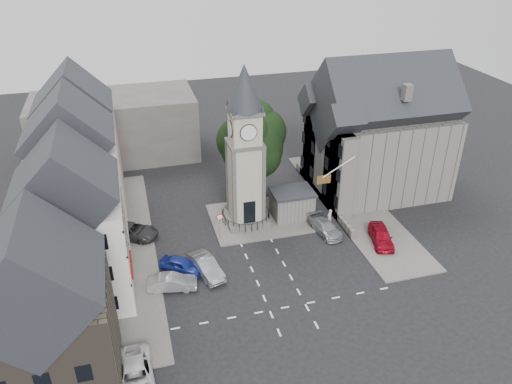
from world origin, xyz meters
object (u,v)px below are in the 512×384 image
object	(u,v)px
stone_shelter	(292,204)
car_west_blue	(182,265)
clock_tower	(245,149)
car_east_red	(381,236)
pedestrian	(330,217)

from	to	relation	value
stone_shelter	car_west_blue	size ratio (longest dim) A/B	1.06
car_west_blue	stone_shelter	bearing A→B (deg)	-25.18
clock_tower	car_west_blue	bearing A→B (deg)	-138.27
clock_tower	car_east_red	size ratio (longest dim) A/B	3.58
pedestrian	car_east_red	bearing A→B (deg)	98.60
stone_shelter	car_east_red	xyz separation A→B (m)	(6.70, -6.78, -0.78)
car_east_red	pedestrian	distance (m)	5.58
car_west_blue	car_east_red	xyz separation A→B (m)	(19.00, -0.58, 0.08)
clock_tower	car_east_red	xyz separation A→B (m)	(11.50, -7.27, -7.35)
stone_shelter	car_east_red	bearing A→B (deg)	-45.36
stone_shelter	car_east_red	distance (m)	9.57
car_west_blue	car_east_red	bearing A→B (deg)	-53.69
stone_shelter	car_west_blue	world-z (taller)	stone_shelter
car_west_blue	pedestrian	xyz separation A→B (m)	(15.50, 3.76, 0.19)
stone_shelter	car_west_blue	bearing A→B (deg)	-153.25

